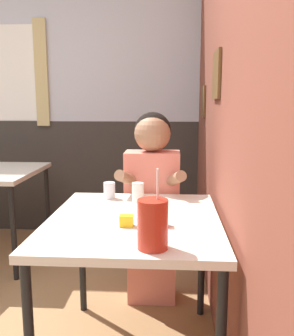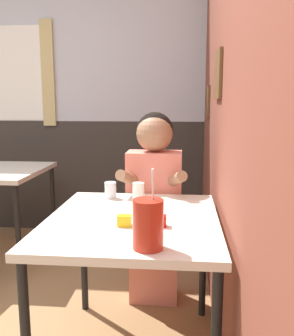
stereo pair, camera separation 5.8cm
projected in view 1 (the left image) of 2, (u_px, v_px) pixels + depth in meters
The scene contains 9 objects.
brick_wall_right at pixel (217, 91), 2.38m from camera, with size 0.08×4.22×2.70m.
back_wall at pixel (62, 94), 3.58m from camera, with size 5.59×0.09×2.70m.
main_table at pixel (134, 232), 1.79m from camera, with size 0.81×0.94×0.74m.
person_seated at pixel (152, 200), 2.37m from camera, with size 0.42×0.42×1.22m.
cocktail_pitcher at pixel (153, 224), 1.39m from camera, with size 0.12×0.12×0.31m.
glass_near_pitcher at pixel (109, 190), 2.12m from camera, with size 0.07×0.07×0.09m.
glass_center at pixel (138, 192), 2.05m from camera, with size 0.07×0.07×0.11m.
condiment_ketchup at pixel (162, 221), 1.65m from camera, with size 0.06×0.04×0.05m.
condiment_mustard at pixel (127, 221), 1.65m from camera, with size 0.06×0.04×0.05m.
Camera 1 is at (1.03, -1.35, 1.29)m, focal length 40.00 mm.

